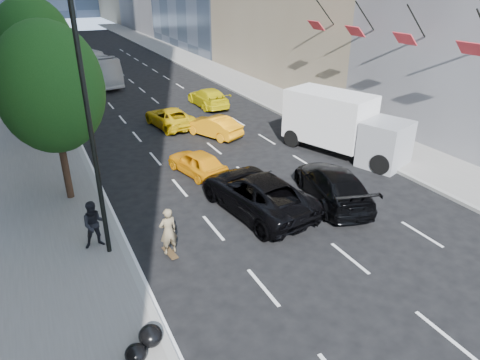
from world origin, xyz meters
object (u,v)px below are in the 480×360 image
city_bus (81,67)px  box_truck (343,124)px  black_sedan_mercedes (332,184)px  skateboarder (168,234)px  black_sedan_lincoln (257,192)px

city_bus → box_truck: size_ratio=1.51×
black_sedan_mercedes → box_truck: (3.99, 4.39, 0.89)m
skateboarder → box_truck: size_ratio=0.24×
skateboarder → black_sedan_lincoln: skateboarder is taller
black_sedan_lincoln → city_bus: size_ratio=0.53×
black_sedan_mercedes → skateboarder: bearing=22.0°
skateboarder → city_bus: 30.11m
skateboarder → black_sedan_lincoln: 4.60m
black_sedan_lincoln → black_sedan_mercedes: 3.45m
city_bus → box_truck: (10.30, -24.86, 0.14)m
black_sedan_lincoln → city_bus: city_bus is taller
black_sedan_mercedes → city_bus: bearing=-62.0°
black_sedan_lincoln → black_sedan_mercedes: bearing=160.0°
black_sedan_lincoln → box_truck: bearing=-161.4°
black_sedan_mercedes → box_truck: bearing=-116.4°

